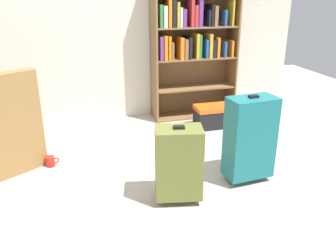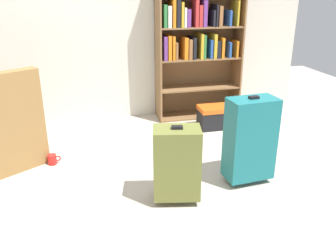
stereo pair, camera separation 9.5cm
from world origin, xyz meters
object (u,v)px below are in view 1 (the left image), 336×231
Objects in this scene: mug at (50,161)px; suitcase_teal at (250,138)px; bookshelf at (193,29)px; suitcase_olive at (179,163)px; storage_box at (214,115)px.

suitcase_teal is at bearing -23.11° from mug.
bookshelf is 2.06m from suitcase_olive.
mug is at bearing 156.89° from suitcase_teal.
suitcase_olive is (-0.85, -1.33, 0.18)m from storage_box.
suitcase_teal is (-0.20, -1.20, 0.25)m from storage_box.
suitcase_olive is at bearing -40.27° from mug.
mug is 0.19× the size of suitcase_olive.
bookshelf is 1.79m from suitcase_teal.
suitcase_teal reaches higher than storage_box.
storage_box is 1.59m from suitcase_olive.
bookshelf is at bearing 87.64° from suitcase_teal.
storage_box is at bearing 57.33° from suitcase_olive.
mug is at bearing -150.76° from bookshelf.
bookshelf reaches higher than storage_box.
bookshelf reaches higher than suitcase_olive.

